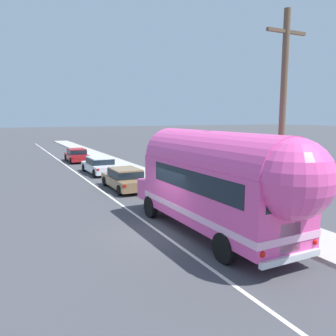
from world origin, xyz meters
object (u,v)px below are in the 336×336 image
(utility_pole, at_px, (282,123))
(car_lead, at_px, (125,178))
(car_second, at_px, (100,165))
(painted_bus, at_px, (220,180))
(car_third, at_px, (77,155))

(utility_pole, distance_m, car_lead, 11.87)
(car_lead, bearing_deg, car_second, 88.51)
(painted_bus, height_order, car_third, painted_bus)
(car_lead, xyz_separation_m, car_third, (0.01, 15.30, -0.00))
(utility_pole, bearing_deg, car_third, 95.34)
(utility_pole, relative_size, painted_bus, 0.83)
(car_lead, height_order, car_second, same)
(car_lead, bearing_deg, utility_pole, -77.36)
(car_second, bearing_deg, car_lead, -91.49)
(car_lead, bearing_deg, car_third, 89.96)
(painted_bus, bearing_deg, car_third, 90.55)
(utility_pole, height_order, car_lead, utility_pole)
(painted_bus, relative_size, car_third, 2.22)
(car_lead, distance_m, car_third, 15.30)
(car_second, distance_m, car_third, 8.46)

